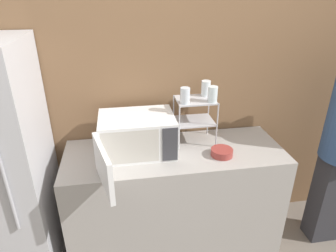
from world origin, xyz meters
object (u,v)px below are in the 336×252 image
glass_back_right (206,88)px  bowl (222,152)px  microwave (136,136)px  dish_rack (195,111)px  glass_front_left (185,96)px  glass_front_right (213,94)px

glass_back_right → bowl: glass_back_right is taller
microwave → dish_rack: (0.46, 0.11, 0.11)m
glass_front_left → bowl: glass_front_left is taller
microwave → dish_rack: 0.49m
glass_front_right → bowl: size_ratio=0.73×
glass_back_right → glass_front_right: same height
microwave → bowl: 0.64m
glass_back_right → bowl: 0.50m
glass_front_left → bowl: bearing=-36.5°
microwave → dish_rack: bearing=13.0°
microwave → glass_back_right: bearing=17.4°
glass_front_left → glass_back_right: 0.24m
glass_back_right → microwave: bearing=-162.6°
dish_rack → glass_front_left: bearing=-144.6°
dish_rack → glass_front_left: glass_front_left is taller
bowl → microwave: bearing=166.9°
dish_rack → glass_front_right: size_ratio=3.05×
microwave → glass_front_right: size_ratio=6.88×
dish_rack → glass_back_right: bearing=35.1°
microwave → bowl: (0.61, -0.14, -0.12)m
microwave → glass_back_right: (0.56, 0.17, 0.27)m
glass_back_right → glass_front_right: bearing=-85.7°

